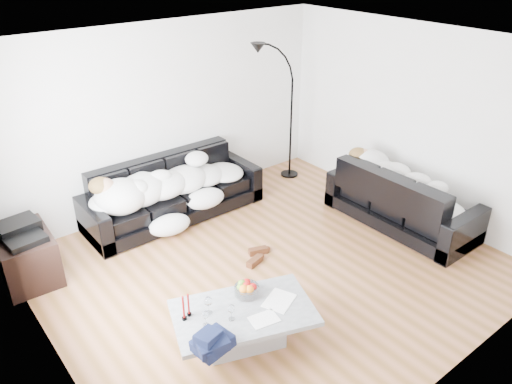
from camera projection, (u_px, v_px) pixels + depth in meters
ground at (271, 267)px, 6.01m from camera, size 5.00×5.00×0.00m
wall_back at (169, 116)px, 6.97m from camera, size 5.00×0.02×2.60m
wall_left at (37, 250)px, 4.03m from camera, size 0.02×4.50×2.60m
wall_right at (413, 121)px, 6.79m from camera, size 0.02×4.50×2.60m
ceiling at (275, 47)px, 4.81m from camera, size 5.00×5.00×0.00m
sofa_back at (173, 190)px, 6.93m from camera, size 2.51×0.87×0.82m
sofa_right at (403, 197)px, 6.73m from camera, size 0.87×2.03×0.82m
sleeper_back at (174, 177)px, 6.79m from camera, size 2.12×0.73×0.42m
sleeper_right at (405, 182)px, 6.63m from camera, size 0.74×1.74×0.43m
teal_cushion at (366, 162)px, 6.99m from camera, size 0.42×0.38×0.20m
coffee_table at (244, 326)px, 4.83m from camera, size 1.52×1.18×0.39m
fruit_bowl at (247, 288)px, 4.92m from camera, size 0.32×0.32×0.15m
wine_glass_a at (209, 305)px, 4.67m from camera, size 0.10×0.10×0.18m
wine_glass_b at (205, 318)px, 4.53m from camera, size 0.08×0.08×0.16m
wine_glass_c at (231, 312)px, 4.59m from camera, size 0.08×0.08×0.17m
candle_left at (184, 308)px, 4.57m from camera, size 0.05×0.05×0.26m
candle_right at (189, 305)px, 4.63m from camera, size 0.06×0.06×0.25m
newspaper_a at (279, 300)px, 4.86m from camera, size 0.39×0.35×0.01m
newspaper_b at (264, 319)px, 4.63m from camera, size 0.30×0.24×0.01m
navy_jacket at (212, 337)px, 4.20m from camera, size 0.37×0.33×0.17m
shoes at (256, 256)px, 6.14m from camera, size 0.42×0.31×0.09m
av_cabinet at (27, 257)px, 5.71m from camera, size 0.62×0.87×0.58m
stereo at (20, 230)px, 5.54m from camera, size 0.47×0.38×0.13m
floor_lamp at (291, 118)px, 7.86m from camera, size 0.75×0.38×1.97m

